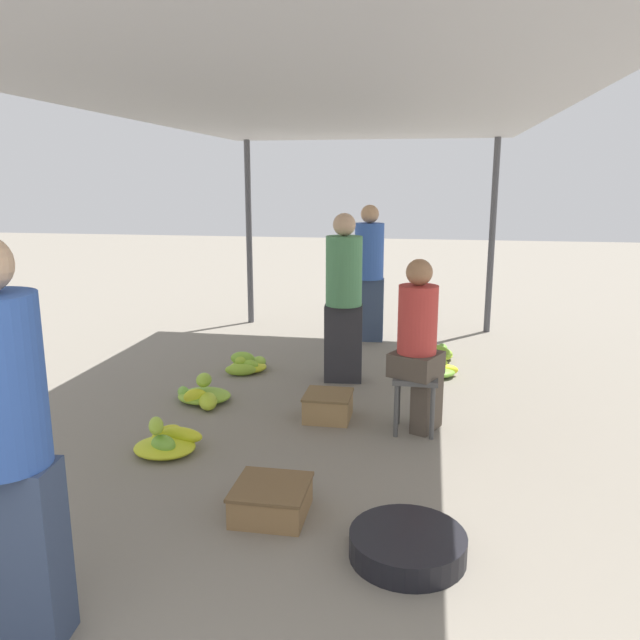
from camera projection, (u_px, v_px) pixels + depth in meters
name	position (u px, v px, depth m)	size (l,w,h in m)	color
canopy_post_back_left	(249.00, 234.00, 8.42)	(0.08, 0.08, 2.45)	#4C4C51
canopy_post_back_right	(492.00, 237.00, 7.87)	(0.08, 0.08, 2.45)	#4C4C51
canopy_tarp	(326.00, 108.00, 4.77)	(3.59, 6.86, 0.04)	#B2B2B7
vendor_foreground	(3.00, 443.00, 2.49)	(0.41, 0.40, 1.73)	#384766
stool	(415.00, 387.00, 4.83)	(0.34, 0.34, 0.46)	#4C4C4C
vendor_seated	(419.00, 343.00, 4.76)	(0.45, 0.45, 1.36)	#4C4238
basin_black	(408.00, 545.00, 3.25)	(0.61, 0.61, 0.14)	black
banana_pile_left_0	(247.00, 364.00, 6.43)	(0.39, 0.53, 0.21)	#8FBD33
banana_pile_left_1	(166.00, 442.00, 4.51)	(0.48, 0.52, 0.27)	yellow
banana_pile_left_2	(203.00, 395.00, 5.51)	(0.53, 0.54, 0.26)	#AFCA2D
banana_pile_right_0	(435.00, 366.00, 6.25)	(0.46, 0.43, 0.33)	yellow
banana_pile_right_1	(431.00, 353.00, 6.87)	(0.51, 0.49, 0.18)	#A0C42F
crate_near	(328.00, 406.00, 5.14)	(0.38, 0.38, 0.22)	#9E7A4C
crate_mid	(271.00, 500.00, 3.65)	(0.43, 0.43, 0.19)	olive
shopper_walking_mid	(344.00, 296.00, 5.96)	(0.38, 0.38, 1.63)	#2D2D33
shopper_walking_far	(369.00, 271.00, 7.52)	(0.37, 0.36, 1.65)	#384766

